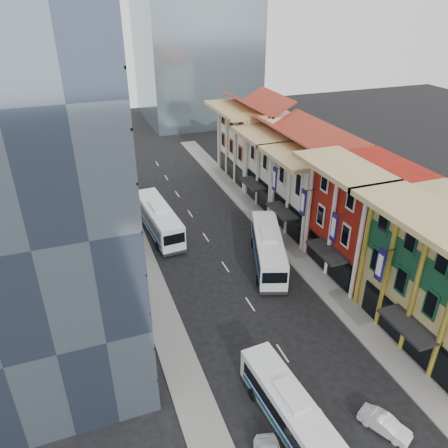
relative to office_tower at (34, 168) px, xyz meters
name	(u,v)px	position (x,y,z in m)	size (l,w,h in m)	color
ground	(335,432)	(17.00, -19.00, -15.00)	(200.00, 200.00, 0.00)	black
sidewalk_right	(293,252)	(25.50, 3.00, -14.93)	(3.00, 90.00, 0.15)	slate
sidewalk_left	(150,282)	(8.50, 3.00, -14.93)	(3.00, 90.00, 0.15)	slate
shophouse_red	(366,219)	(31.00, -2.00, -9.00)	(8.00, 10.00, 12.00)	maroon
shophouse_cream_near	(318,193)	(31.00, 7.50, -10.00)	(8.00, 9.00, 10.00)	white
shophouse_cream_mid	(285,168)	(31.00, 16.50, -10.00)	(8.00, 9.00, 10.00)	white
shophouse_cream_far	(255,143)	(31.00, 27.00, -9.50)	(8.00, 12.00, 11.00)	white
office_tower	(34,168)	(0.00, 0.00, 0.00)	(12.00, 26.00, 30.00)	#425169
office_block_far	(58,166)	(1.00, 23.00, -8.00)	(10.00, 18.00, 14.00)	gray
bus_left_near	(290,410)	(14.14, -17.49, -13.31)	(2.47, 10.56, 3.39)	silver
bus_left_far	(159,219)	(11.84, 13.14, -12.99)	(2.93, 12.51, 4.01)	white
bus_right	(268,248)	(21.68, 2.02, -13.02)	(2.90, 12.36, 3.96)	white
sedan_right	(385,424)	(20.30, -20.05, -14.40)	(1.27, 3.63, 1.20)	white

